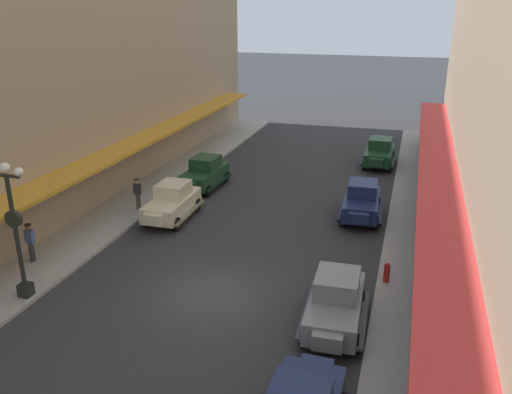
# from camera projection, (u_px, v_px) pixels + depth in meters

# --- Properties ---
(ground_plane) EXTENTS (200.00, 200.00, 0.00)m
(ground_plane) POSITION_uv_depth(u_px,v_px,m) (210.00, 293.00, 20.02)
(ground_plane) COLOR #2D2D30
(sidewalk_left) EXTENTS (3.00, 60.00, 0.15)m
(sidewalk_left) POSITION_uv_depth(u_px,v_px,m) (44.00, 265.00, 22.04)
(sidewalk_left) COLOR #99968E
(sidewalk_left) RESTS_ON ground
(sidewalk_right) EXTENTS (3.00, 60.00, 0.15)m
(sidewalk_right) POSITION_uv_depth(u_px,v_px,m) (415.00, 324.00, 17.96)
(sidewalk_right) COLOR #99968E
(sidewalk_right) RESTS_ON ground
(parked_car_0) EXTENTS (2.28, 4.31, 1.84)m
(parked_car_0) POSITION_uv_depth(u_px,v_px,m) (204.00, 172.00, 31.24)
(parked_car_0) COLOR #193D23
(parked_car_0) RESTS_ON ground
(parked_car_1) EXTENTS (2.28, 4.31, 1.84)m
(parked_car_1) POSITION_uv_depth(u_px,v_px,m) (336.00, 301.00, 17.73)
(parked_car_1) COLOR slate
(parked_car_1) RESTS_ON ground
(parked_car_2) EXTENTS (2.30, 4.32, 1.84)m
(parked_car_2) POSITION_uv_depth(u_px,v_px,m) (362.00, 200.00, 26.85)
(parked_car_2) COLOR #19234C
(parked_car_2) RESTS_ON ground
(parked_car_3) EXTENTS (2.22, 4.29, 1.84)m
(parked_car_3) POSITION_uv_depth(u_px,v_px,m) (172.00, 201.00, 26.72)
(parked_car_3) COLOR beige
(parked_car_3) RESTS_ON ground
(parked_car_4) EXTENTS (2.23, 4.29, 1.84)m
(parked_car_4) POSITION_uv_depth(u_px,v_px,m) (380.00, 152.00, 35.55)
(parked_car_4) COLOR #193D23
(parked_car_4) RESTS_ON ground
(lamp_post_with_clock) EXTENTS (1.42, 0.44, 5.16)m
(lamp_post_with_clock) POSITION_uv_depth(u_px,v_px,m) (15.00, 226.00, 18.61)
(lamp_post_with_clock) COLOR black
(lamp_post_with_clock) RESTS_ON sidewalk_left
(fire_hydrant) EXTENTS (0.24, 0.24, 0.82)m
(fire_hydrant) POSITION_uv_depth(u_px,v_px,m) (387.00, 272.00, 20.43)
(fire_hydrant) COLOR #B21E19
(fire_hydrant) RESTS_ON sidewalk_right
(pedestrian_0) EXTENTS (0.36, 0.28, 1.67)m
(pedestrian_0) POSITION_uv_depth(u_px,v_px,m) (138.00, 194.00, 27.54)
(pedestrian_0) COLOR #4C4238
(pedestrian_0) RESTS_ON sidewalk_left
(pedestrian_1) EXTENTS (0.36, 0.28, 1.67)m
(pedestrian_1) POSITION_uv_depth(u_px,v_px,m) (30.00, 242.00, 21.94)
(pedestrian_1) COLOR #2D2D33
(pedestrian_1) RESTS_ON sidewalk_left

